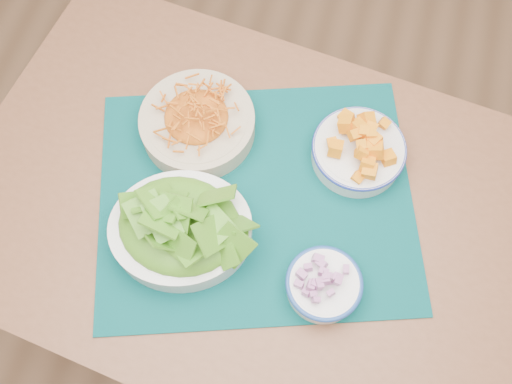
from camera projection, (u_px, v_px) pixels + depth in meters
The scene contains 6 objects.
table at pixel (256, 226), 1.15m from camera, with size 1.19×0.88×0.75m.
placemat at pixel (256, 199), 1.05m from camera, with size 0.57×0.47×0.00m, color #012F30.
carrot_bowl at pixel (197, 121), 1.07m from camera, with size 0.23×0.23×0.08m.
squash_bowl at pixel (359, 147), 1.04m from camera, with size 0.18×0.18×0.09m.
lettuce_bowl at pixel (180, 226), 0.97m from camera, with size 0.30×0.27×0.11m.
onion_bowl at pixel (324, 284), 0.95m from camera, with size 0.14×0.14×0.07m.
Camera 1 is at (0.17, -0.07, 1.72)m, focal length 40.00 mm.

